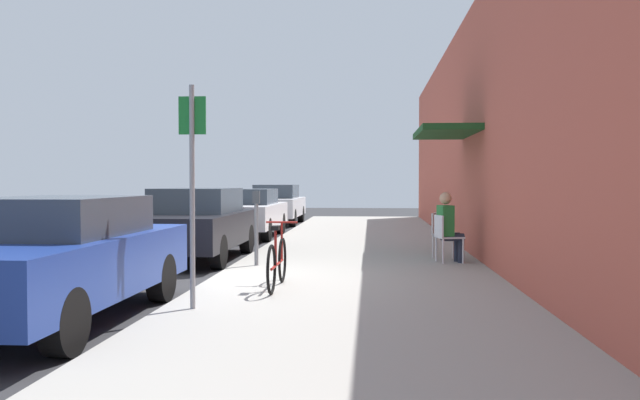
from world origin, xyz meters
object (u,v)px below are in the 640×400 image
bicycle_0 (277,262)px  cafe_chair_0 (445,235)px  parked_car_0 (55,257)px  parked_car_1 (196,223)px  street_sign (192,178)px  cafe_chair_1 (440,232)px  parked_car_2 (247,212)px  seated_patron_0 (449,225)px  parked_car_3 (276,204)px  parking_meter (256,222)px

bicycle_0 → cafe_chair_0: 4.07m
parked_car_0 → cafe_chair_0: (4.93, 4.93, -0.12)m
bicycle_0 → parked_car_1: bearing=119.0°
street_sign → cafe_chair_1: size_ratio=2.99×
parked_car_2 → seated_patron_0: 8.17m
parked_car_3 → parking_meter: parked_car_3 is taller
bicycle_0 → cafe_chair_1: (2.66, 3.92, 0.14)m
seated_patron_0 → parked_car_1: bearing=168.6°
parked_car_0 → parked_car_1: bearing=90.0°
parked_car_0 → street_sign: street_sign is taller
parked_car_2 → parking_meter: 7.32m
parked_car_3 → cafe_chair_1: bearing=-66.7°
street_sign → seated_patron_0: street_sign is taller
cafe_chair_0 → parked_car_2: bearing=127.3°
parked_car_0 → parking_meter: bearing=70.0°
parking_meter → cafe_chair_0: 3.46m
parked_car_1 → seated_patron_0: size_ratio=3.41×
parking_meter → parked_car_2: bearing=102.2°
parked_car_2 → seated_patron_0: bearing=-52.3°
parked_car_0 → parked_car_1: parked_car_1 is taller
bicycle_0 → cafe_chair_0: (2.66, 3.08, 0.14)m
parked_car_2 → street_sign: (1.50, -11.08, 0.91)m
parking_meter → seated_patron_0: bearing=11.2°
parked_car_2 → bicycle_0: 9.83m
cafe_chair_1 → parked_car_2: bearing=131.2°
parked_car_1 → bicycle_0: bearing=-61.0°
parked_car_1 → parking_meter: bearing=-47.4°
cafe_chair_1 → parked_car_0: bearing=-130.5°
cafe_chair_0 → seated_patron_0: 0.20m
parked_car_0 → parked_car_2: (0.00, 11.41, -0.01)m
parked_car_1 → seated_patron_0: parked_car_1 is taller
seated_patron_0 → cafe_chair_1: bearing=94.0°
parked_car_0 → cafe_chair_0: bearing=45.0°
parked_car_1 → parking_meter: size_ratio=3.33×
cafe_chair_0 → parked_car_1: bearing=168.4°
parked_car_0 → parking_meter: size_ratio=3.33×
parking_meter → parked_car_3: bearing=96.8°
parked_car_3 → street_sign: 16.98m
parked_car_1 → seated_patron_0: (4.99, -1.00, 0.06)m
parked_car_3 → street_sign: street_sign is taller
cafe_chair_1 → cafe_chair_0: bearing=-90.1°
bicycle_0 → seated_patron_0: 4.13m
parked_car_0 → bicycle_0: parked_car_0 is taller
street_sign → bicycle_0: street_sign is taller
parked_car_2 → parking_meter: parking_meter is taller
cafe_chair_0 → cafe_chair_1: 0.84m
parked_car_2 → seated_patron_0: seated_patron_0 is taller
parked_car_0 → cafe_chair_1: bearing=49.5°
street_sign → seated_patron_0: (3.49, 4.62, -0.82)m
parking_meter → bicycle_0: (0.72, -2.41, -0.41)m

